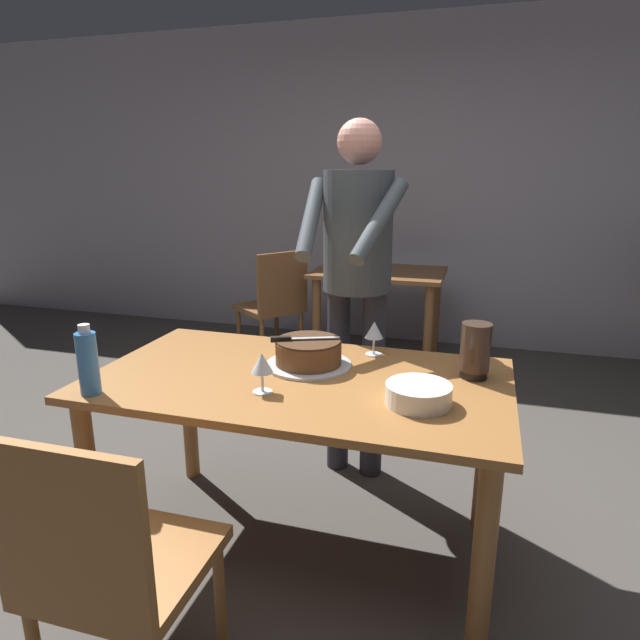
{
  "coord_description": "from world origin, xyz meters",
  "views": [
    {
      "loc": [
        0.63,
        -1.83,
        1.51
      ],
      "look_at": [
        0.0,
        0.27,
        0.9
      ],
      "focal_mm": 30.79,
      "sensor_mm": 36.0,
      "label": 1
    }
  ],
  "objects_px": {
    "hurricane_lamp": "(475,350)",
    "chair_near_side": "(109,564)",
    "plate_stack": "(418,394)",
    "background_chair_1": "(274,302)",
    "main_dining_table": "(299,404)",
    "cake_on_platter": "(309,354)",
    "wine_glass_near": "(374,331)",
    "cake_knife": "(291,339)",
    "person_cutting_cake": "(357,264)",
    "wine_glass_far": "(262,364)",
    "water_bottle": "(88,362)",
    "background_table": "(378,291)"
  },
  "relations": [
    {
      "from": "hurricane_lamp",
      "to": "chair_near_side",
      "type": "relative_size",
      "value": 0.23
    },
    {
      "from": "plate_stack",
      "to": "background_chair_1",
      "type": "distance_m",
      "value": 2.61
    },
    {
      "from": "main_dining_table",
      "to": "background_chair_1",
      "type": "bearing_deg",
      "value": 113.88
    },
    {
      "from": "main_dining_table",
      "to": "cake_on_platter",
      "type": "relative_size",
      "value": 4.56
    },
    {
      "from": "wine_glass_near",
      "to": "hurricane_lamp",
      "type": "relative_size",
      "value": 0.69
    },
    {
      "from": "cake_knife",
      "to": "person_cutting_cake",
      "type": "xyz_separation_m",
      "value": [
        0.13,
        0.56,
        0.21
      ]
    },
    {
      "from": "plate_stack",
      "to": "chair_near_side",
      "type": "xyz_separation_m",
      "value": [
        -0.72,
        -0.69,
        -0.29
      ]
    },
    {
      "from": "wine_glass_far",
      "to": "chair_near_side",
      "type": "height_order",
      "value": "chair_near_side"
    },
    {
      "from": "wine_glass_far",
      "to": "person_cutting_cake",
      "type": "xyz_separation_m",
      "value": [
        0.14,
        0.83,
        0.22
      ]
    },
    {
      "from": "plate_stack",
      "to": "wine_glass_near",
      "type": "distance_m",
      "value": 0.52
    },
    {
      "from": "hurricane_lamp",
      "to": "main_dining_table",
      "type": "bearing_deg",
      "value": -164.13
    },
    {
      "from": "cake_on_platter",
      "to": "cake_knife",
      "type": "distance_m",
      "value": 0.1
    },
    {
      "from": "cake_on_platter",
      "to": "water_bottle",
      "type": "distance_m",
      "value": 0.8
    },
    {
      "from": "cake_on_platter",
      "to": "person_cutting_cake",
      "type": "xyz_separation_m",
      "value": [
        0.06,
        0.53,
        0.27
      ]
    },
    {
      "from": "wine_glass_near",
      "to": "chair_near_side",
      "type": "distance_m",
      "value": 1.29
    },
    {
      "from": "water_bottle",
      "to": "hurricane_lamp",
      "type": "xyz_separation_m",
      "value": [
        1.27,
        0.54,
        -0.01
      ]
    },
    {
      "from": "wine_glass_near",
      "to": "wine_glass_far",
      "type": "distance_m",
      "value": 0.59
    },
    {
      "from": "plate_stack",
      "to": "person_cutting_cake",
      "type": "xyz_separation_m",
      "value": [
        -0.39,
        0.77,
        0.29
      ]
    },
    {
      "from": "cake_on_platter",
      "to": "plate_stack",
      "type": "distance_m",
      "value": 0.52
    },
    {
      "from": "water_bottle",
      "to": "wine_glass_near",
      "type": "bearing_deg",
      "value": 38.75
    },
    {
      "from": "chair_near_side",
      "to": "wine_glass_far",
      "type": "bearing_deg",
      "value": 73.55
    },
    {
      "from": "main_dining_table",
      "to": "water_bottle",
      "type": "bearing_deg",
      "value": -150.49
    },
    {
      "from": "cake_knife",
      "to": "background_table",
      "type": "bearing_deg",
      "value": 91.91
    },
    {
      "from": "cake_knife",
      "to": "plate_stack",
      "type": "relative_size",
      "value": 1.17
    },
    {
      "from": "cake_on_platter",
      "to": "background_table",
      "type": "xyz_separation_m",
      "value": [
        -0.14,
        2.21,
        -0.22
      ]
    },
    {
      "from": "cake_knife",
      "to": "water_bottle",
      "type": "height_order",
      "value": "water_bottle"
    },
    {
      "from": "person_cutting_cake",
      "to": "plate_stack",
      "type": "bearing_deg",
      "value": -62.96
    },
    {
      "from": "main_dining_table",
      "to": "wine_glass_near",
      "type": "height_order",
      "value": "wine_glass_near"
    },
    {
      "from": "water_bottle",
      "to": "cake_on_platter",
      "type": "bearing_deg",
      "value": 36.69
    },
    {
      "from": "person_cutting_cake",
      "to": "background_table",
      "type": "distance_m",
      "value": 1.77
    },
    {
      "from": "cake_on_platter",
      "to": "cake_knife",
      "type": "height_order",
      "value": "cake_knife"
    },
    {
      "from": "main_dining_table",
      "to": "background_chair_1",
      "type": "distance_m",
      "value": 2.27
    },
    {
      "from": "cake_knife",
      "to": "hurricane_lamp",
      "type": "height_order",
      "value": "hurricane_lamp"
    },
    {
      "from": "cake_knife",
      "to": "background_chair_1",
      "type": "xyz_separation_m",
      "value": [
        -0.85,
        1.99,
        -0.37
      ]
    },
    {
      "from": "background_table",
      "to": "cake_knife",
      "type": "bearing_deg",
      "value": -88.09
    },
    {
      "from": "cake_knife",
      "to": "hurricane_lamp",
      "type": "xyz_separation_m",
      "value": [
        0.69,
        0.09,
        -0.01
      ]
    },
    {
      "from": "hurricane_lamp",
      "to": "cake_knife",
      "type": "bearing_deg",
      "value": -172.63
    },
    {
      "from": "hurricane_lamp",
      "to": "water_bottle",
      "type": "bearing_deg",
      "value": -156.91
    },
    {
      "from": "wine_glass_far",
      "to": "water_bottle",
      "type": "height_order",
      "value": "water_bottle"
    },
    {
      "from": "cake_knife",
      "to": "chair_near_side",
      "type": "xyz_separation_m",
      "value": [
        -0.2,
        -0.9,
        -0.37
      ]
    },
    {
      "from": "wine_glass_far",
      "to": "hurricane_lamp",
      "type": "bearing_deg",
      "value": 27.05
    },
    {
      "from": "cake_on_platter",
      "to": "background_table",
      "type": "height_order",
      "value": "cake_on_platter"
    },
    {
      "from": "background_chair_1",
      "to": "main_dining_table",
      "type": "bearing_deg",
      "value": -66.12
    },
    {
      "from": "water_bottle",
      "to": "hurricane_lamp",
      "type": "distance_m",
      "value": 1.38
    },
    {
      "from": "person_cutting_cake",
      "to": "background_chair_1",
      "type": "distance_m",
      "value": 1.83
    },
    {
      "from": "cake_on_platter",
      "to": "cake_knife",
      "type": "relative_size",
      "value": 1.32
    },
    {
      "from": "cake_knife",
      "to": "water_bottle",
      "type": "relative_size",
      "value": 1.03
    },
    {
      "from": "chair_near_side",
      "to": "hurricane_lamp",
      "type": "bearing_deg",
      "value": 48.1
    },
    {
      "from": "water_bottle",
      "to": "background_table",
      "type": "relative_size",
      "value": 0.25
    },
    {
      "from": "plate_stack",
      "to": "wine_glass_far",
      "type": "relative_size",
      "value": 1.53
    }
  ]
}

